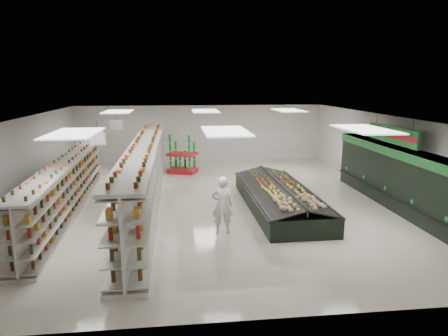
{
  "coord_description": "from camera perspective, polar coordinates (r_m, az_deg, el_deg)",
  "views": [
    {
      "loc": [
        -1.29,
        -14.75,
        4.46
      ],
      "look_at": [
        0.45,
        0.26,
        1.22
      ],
      "focal_mm": 32.0,
      "sensor_mm": 36.0,
      "label": 1
    }
  ],
  "objects": [
    {
      "name": "ceiling",
      "position": [
        14.86,
        -1.62,
        7.25
      ],
      "size": [
        14.0,
        16.0,
        0.02
      ],
      "primitive_type": "cube",
      "color": "white",
      "rests_on": "wall_back"
    },
    {
      "name": "floor",
      "position": [
        15.47,
        -1.55,
        -4.65
      ],
      "size": [
        16.0,
        16.0,
        0.0
      ],
      "primitive_type": "plane",
      "color": "beige",
      "rests_on": "ground"
    },
    {
      "name": "shopper_background",
      "position": [
        18.59,
        -11.3,
        0.44
      ],
      "size": [
        0.59,
        0.82,
        1.55
      ],
      "primitive_type": "imported",
      "rotation": [
        0.0,
        0.0,
        1.75
      ],
      "color": "tan",
      "rests_on": "floor"
    },
    {
      "name": "produce_wall_case",
      "position": [
        15.72,
        23.4,
        -0.71
      ],
      "size": [
        0.93,
        8.0,
        2.2
      ],
      "color": "black",
      "rests_on": "floor"
    },
    {
      "name": "aisle_sign_far",
      "position": [
        17.03,
        -15.13,
        5.94
      ],
      "size": [
        0.52,
        0.06,
        0.75
      ],
      "color": "white",
      "rests_on": "ceiling"
    },
    {
      "name": "hortifruti_banner",
      "position": [
        15.35,
        22.91,
        4.39
      ],
      "size": [
        0.12,
        3.2,
        0.95
      ],
      "color": "#1E712A",
      "rests_on": "ceiling"
    },
    {
      "name": "soda_endcap",
      "position": [
        20.09,
        -5.95,
        1.75
      ],
      "size": [
        1.66,
        1.43,
        1.79
      ],
      "rotation": [
        0.0,
        0.0,
        -0.4
      ],
      "color": "red",
      "rests_on": "floor"
    },
    {
      "name": "gondola_left",
      "position": [
        15.02,
        -21.39,
        -2.67
      ],
      "size": [
        1.22,
        10.65,
        1.84
      ],
      "rotation": [
        0.0,
        0.0,
        0.04
      ],
      "color": "silver",
      "rests_on": "floor"
    },
    {
      "name": "wall_right",
      "position": [
        17.16,
        22.4,
        1.6
      ],
      "size": [
        0.02,
        16.0,
        3.2
      ],
      "primitive_type": "cube",
      "color": "silver",
      "rests_on": "floor"
    },
    {
      "name": "wall_left",
      "position": [
        16.08,
        -27.29,
        0.5
      ],
      "size": [
        0.02,
        16.0,
        3.2
      ],
      "primitive_type": "cube",
      "color": "silver",
      "rests_on": "floor"
    },
    {
      "name": "wall_back",
      "position": [
        22.97,
        -3.35,
        4.94
      ],
      "size": [
        14.0,
        0.02,
        3.2
      ],
      "primitive_type": "cube",
      "color": "silver",
      "rests_on": "floor"
    },
    {
      "name": "wall_front",
      "position": [
        7.45,
        3.94,
        -10.5
      ],
      "size": [
        14.0,
        0.02,
        3.2
      ],
      "primitive_type": "cube",
      "color": "silver",
      "rests_on": "floor"
    },
    {
      "name": "shopper_main",
      "position": [
        11.99,
        -0.27,
        -5.27
      ],
      "size": [
        0.65,
        0.44,
        1.76
      ],
      "primitive_type": "imported",
      "rotation": [
        0.0,
        0.0,
        3.12
      ],
      "color": "white",
      "rests_on": "floor"
    },
    {
      "name": "gondola_center",
      "position": [
        14.84,
        -11.14,
        -1.38
      ],
      "size": [
        1.06,
        13.29,
        2.3
      ],
      "rotation": [
        0.0,
        0.0,
        0.01
      ],
      "color": "silver",
      "rests_on": "floor"
    },
    {
      "name": "aisle_sign_near",
      "position": [
        13.11,
        -17.63,
        4.06
      ],
      "size": [
        0.52,
        0.06,
        0.75
      ],
      "color": "white",
      "rests_on": "ceiling"
    },
    {
      "name": "produce_island",
      "position": [
        14.58,
        7.88,
        -4.04
      ],
      "size": [
        2.36,
        6.38,
        0.95
      ],
      "rotation": [
        0.0,
        0.0,
        0.01
      ],
      "color": "black",
      "rests_on": "floor"
    }
  ]
}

